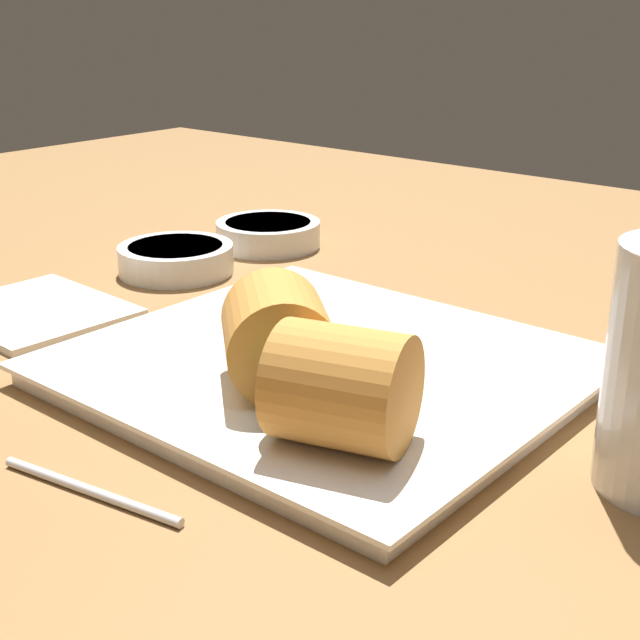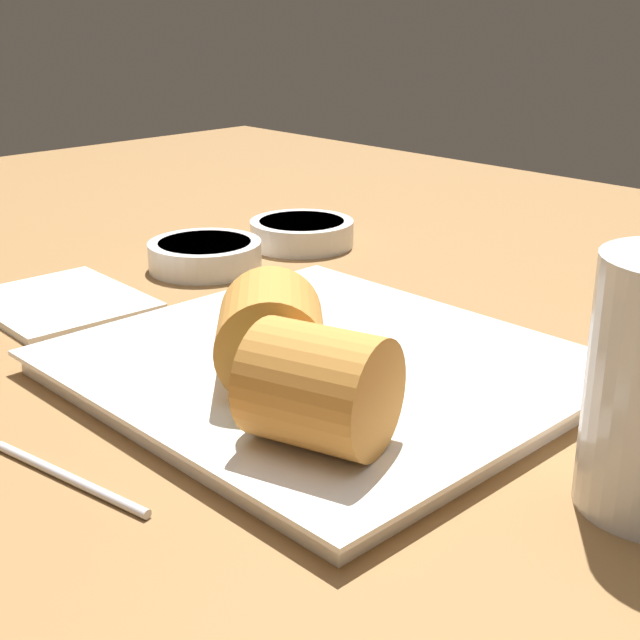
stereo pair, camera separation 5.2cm
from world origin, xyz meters
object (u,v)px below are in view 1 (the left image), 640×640
Objects in this scene: serving_plate at (320,368)px; napkin at (35,312)px; dipping_bowl_far at (268,233)px; dipping_bowl_near at (176,258)px.

serving_plate reaches higher than napkin.
dipping_bowl_far is 0.73× the size of napkin.
dipping_bowl_near is (-23.89, 9.20, 0.55)cm from serving_plate.
serving_plate is at bearing 11.43° from napkin.
serving_plate is 31.21cm from dipping_bowl_far.
dipping_bowl_near is at bearing -91.40° from dipping_bowl_far.
dipping_bowl_near is 1.00× the size of dipping_bowl_far.
dipping_bowl_near is 0.73× the size of napkin.
dipping_bowl_near is at bearing 158.93° from serving_plate.
serving_plate is 25.61cm from dipping_bowl_near.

